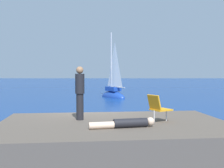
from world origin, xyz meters
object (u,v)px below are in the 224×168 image
(sailboat_near, at_px, (112,94))
(person_standing, at_px, (79,91))
(beach_chair, at_px, (157,107))
(person_sunbather, at_px, (125,123))

(sailboat_near, xyz_separation_m, person_standing, (-1.08, -15.20, 1.25))
(sailboat_near, bearing_deg, person_standing, 143.32)
(sailboat_near, height_order, person_standing, sailboat_near)
(beach_chair, bearing_deg, person_sunbather, -170.61)
(sailboat_near, bearing_deg, beach_chair, 151.91)
(sailboat_near, distance_m, person_sunbather, 16.42)
(beach_chair, bearing_deg, person_standing, 139.58)
(person_standing, xyz_separation_m, beach_chair, (2.31, -0.36, -0.42))
(person_sunbather, relative_size, person_standing, 1.07)
(person_standing, distance_m, beach_chair, 2.38)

